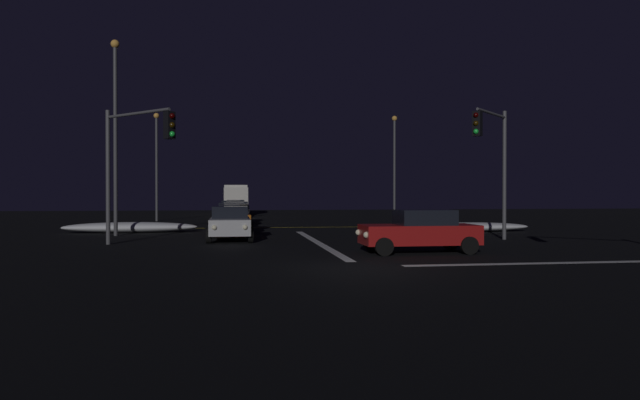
# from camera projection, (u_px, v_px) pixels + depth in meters

# --- Properties ---
(ground) EXTENTS (120.00, 120.00, 0.10)m
(ground) POSITION_uv_depth(u_px,v_px,m) (360.00, 268.00, 17.00)
(ground) COLOR black
(stop_line_north) EXTENTS (0.35, 14.65, 0.01)m
(stop_line_north) POSITION_uv_depth(u_px,v_px,m) (318.00, 242.00, 25.44)
(stop_line_north) COLOR white
(stop_line_north) RESTS_ON ground
(centre_line_ns) EXTENTS (22.00, 0.15, 0.01)m
(centre_line_ns) POSITION_uv_depth(u_px,v_px,m) (291.00, 227.00, 36.91)
(centre_line_ns) COLOR yellow
(centre_line_ns) RESTS_ON ground
(crosswalk_bar_east) EXTENTS (14.65, 0.40, 0.01)m
(crosswalk_bar_east) POSITION_uv_depth(u_px,v_px,m) (626.00, 262.00, 18.28)
(crosswalk_bar_east) COLOR white
(crosswalk_bar_east) RESTS_ON ground
(snow_bank_left_curb) EXTENTS (7.33, 1.50, 0.58)m
(snow_bank_left_curb) POSITION_uv_depth(u_px,v_px,m) (130.00, 227.00, 31.98)
(snow_bank_left_curb) COLOR white
(snow_bank_left_curb) RESTS_ON ground
(snow_bank_right_curb) EXTENTS (7.58, 1.50, 0.52)m
(snow_bank_right_curb) POSITION_uv_depth(u_px,v_px,m) (465.00, 227.00, 32.75)
(snow_bank_right_curb) COLOR white
(snow_bank_right_curb) RESTS_ON ground
(sedan_silver) EXTENTS (2.02, 4.33, 1.57)m
(sedan_silver) POSITION_uv_depth(u_px,v_px,m) (230.00, 223.00, 26.74)
(sedan_silver) COLOR #B7B7BC
(sedan_silver) RESTS_ON ground
(sedan_orange) EXTENTS (2.02, 4.33, 1.57)m
(sedan_orange) POSITION_uv_depth(u_px,v_px,m) (234.00, 218.00, 32.41)
(sedan_orange) COLOR #C66014
(sedan_orange) RESTS_ON ground
(sedan_blue) EXTENTS (2.02, 4.33, 1.57)m
(sedan_blue) POSITION_uv_depth(u_px,v_px,m) (231.00, 214.00, 37.60)
(sedan_blue) COLOR navy
(sedan_blue) RESTS_ON ground
(sedan_black) EXTENTS (2.02, 4.33, 1.57)m
(sedan_black) POSITION_uv_depth(u_px,v_px,m) (237.00, 212.00, 42.95)
(sedan_black) COLOR black
(sedan_black) RESTS_ON ground
(sedan_green) EXTENTS (2.02, 4.33, 1.57)m
(sedan_green) POSITION_uv_depth(u_px,v_px,m) (231.00, 210.00, 49.49)
(sedan_green) COLOR #14512D
(sedan_green) RESTS_ON ground
(sedan_white) EXTENTS (2.02, 4.33, 1.57)m
(sedan_white) POSITION_uv_depth(u_px,v_px,m) (236.00, 208.00, 54.74)
(sedan_white) COLOR silver
(sedan_white) RESTS_ON ground
(box_truck) EXTENTS (2.68, 8.28, 3.08)m
(box_truck) POSITION_uv_depth(u_px,v_px,m) (236.00, 198.00, 61.65)
(box_truck) COLOR beige
(box_truck) RESTS_ON ground
(sedan_red_crossing) EXTENTS (4.33, 2.02, 1.57)m
(sedan_red_crossing) POSITION_uv_depth(u_px,v_px,m) (420.00, 231.00, 21.07)
(sedan_red_crossing) COLOR maroon
(sedan_red_crossing) RESTS_ON ground
(traffic_signal_ne) EXTENTS (2.74, 2.74, 6.04)m
(traffic_signal_ne) POSITION_uv_depth(u_px,v_px,m) (493.00, 150.00, 25.93)
(traffic_signal_ne) COLOR #4C4C51
(traffic_signal_ne) RESTS_ON ground
(traffic_signal_nw) EXTENTS (3.16, 3.16, 5.70)m
(traffic_signal_nw) POSITION_uv_depth(u_px,v_px,m) (134.00, 150.00, 23.39)
(traffic_signal_nw) COLOR #4C4C51
(traffic_signal_nw) RESTS_ON ground
(streetlamp_left_near) EXTENTS (0.44, 0.44, 10.02)m
(streetlamp_left_near) POSITION_uv_depth(u_px,v_px,m) (115.00, 124.00, 29.48)
(streetlamp_left_near) COLOR #424247
(streetlamp_left_near) RESTS_ON ground
(streetlamp_left_far) EXTENTS (0.44, 0.44, 8.50)m
(streetlamp_left_far) POSITION_uv_depth(u_px,v_px,m) (157.00, 158.00, 45.31)
(streetlamp_left_far) COLOR #424247
(streetlamp_left_far) RESTS_ON ground
(streetlamp_right_far) EXTENTS (0.44, 0.44, 8.66)m
(streetlamp_right_far) POSITION_uv_depth(u_px,v_px,m) (394.00, 160.00, 48.18)
(streetlamp_right_far) COLOR #424247
(streetlamp_right_far) RESTS_ON ground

